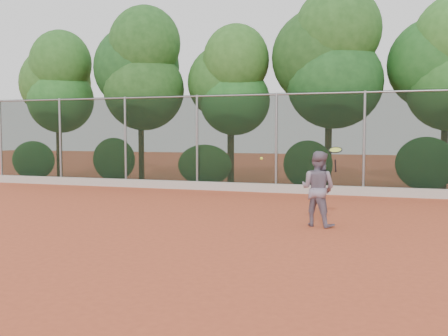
% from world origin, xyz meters
% --- Properties ---
extents(ground, '(80.00, 80.00, 0.00)m').
position_xyz_m(ground, '(0.00, 0.00, 0.00)').
color(ground, '#BD4D2C').
rests_on(ground, ground).
extents(concrete_curb, '(24.00, 0.20, 0.30)m').
position_xyz_m(concrete_curb, '(0.00, 6.82, 0.15)').
color(concrete_curb, '#BBB7AD').
rests_on(concrete_curb, ground).
extents(tennis_player, '(0.98, 0.87, 1.69)m').
position_xyz_m(tennis_player, '(2.26, 0.85, 0.84)').
color(tennis_player, slate).
rests_on(tennis_player, ground).
extents(chainlink_fence, '(24.09, 0.09, 3.50)m').
position_xyz_m(chainlink_fence, '(-0.00, 7.00, 1.86)').
color(chainlink_fence, black).
rests_on(chainlink_fence, ground).
extents(foliage_backdrop, '(23.70, 3.63, 7.55)m').
position_xyz_m(foliage_backdrop, '(-0.55, 8.98, 4.40)').
color(foliage_backdrop, '#46301B').
rests_on(foliage_backdrop, ground).
extents(tennis_racket, '(0.31, 0.30, 0.57)m').
position_xyz_m(tennis_racket, '(2.65, 0.75, 1.68)').
color(tennis_racket, black).
rests_on(tennis_racket, ground).
extents(tennis_ball_in_flight, '(0.07, 0.07, 0.07)m').
position_xyz_m(tennis_ball_in_flight, '(1.06, 0.44, 1.53)').
color(tennis_ball_in_flight, '#DAF738').
rests_on(tennis_ball_in_flight, ground).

